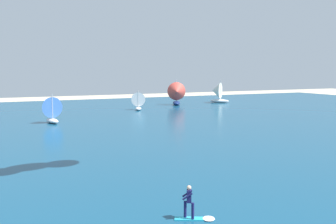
% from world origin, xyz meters
% --- Properties ---
extents(ocean, '(160.00, 90.00, 0.10)m').
position_xyz_m(ocean, '(0.00, 50.17, 0.05)').
color(ocean, navy).
rests_on(ocean, ground).
extents(kitesurfer, '(2.00, 1.40, 1.67)m').
position_xyz_m(kitesurfer, '(0.42, 18.67, 0.70)').
color(kitesurfer, '#26B2CC').
rests_on(kitesurfer, ocean).
extents(sailboat_heeled_over, '(4.10, 4.58, 5.15)m').
position_xyz_m(sailboat_heeled_over, '(26.24, 72.57, 2.46)').
color(sailboat_heeled_over, navy).
rests_on(sailboat_heeled_over, ocean).
extents(sailboat_far_right, '(3.01, 3.47, 3.94)m').
position_xyz_m(sailboat_far_right, '(-0.50, 56.69, 1.90)').
color(sailboat_far_right, white).
rests_on(sailboat_far_right, ocean).
extents(sailboat_near_shore, '(4.30, 4.34, 4.89)m').
position_xyz_m(sailboat_near_shore, '(36.65, 74.08, 2.34)').
color(sailboat_near_shore, white).
rests_on(sailboat_near_shore, ocean).
extents(sailboat_leading, '(2.78, 3.11, 3.50)m').
position_xyz_m(sailboat_leading, '(16.11, 67.38, 1.70)').
color(sailboat_leading, white).
rests_on(sailboat_leading, ocean).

